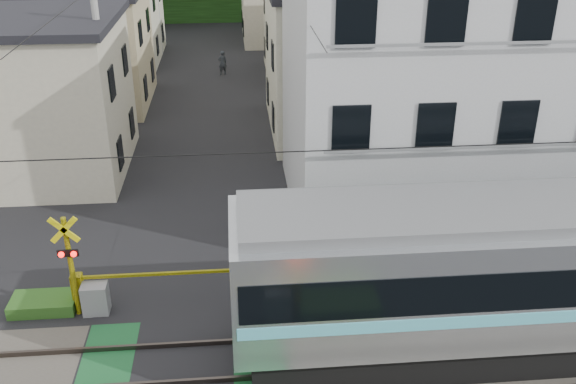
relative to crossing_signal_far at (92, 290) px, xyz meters
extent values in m
cube|color=#3F3833|center=(2.59, -3.15, -0.64)|extent=(120.00, 0.08, 0.14)
cube|color=#3F3833|center=(2.59, -1.75, -0.64)|extent=(120.00, 0.08, 0.14)
cube|color=black|center=(6.85, -2.45, -0.38)|extent=(2.65, 2.43, 0.66)
cube|color=black|center=(3.91, -2.45, 2.15)|extent=(0.10, 2.66, 1.73)
cylinder|color=yellow|center=(-0.41, -0.05, 0.79)|extent=(0.14, 0.14, 3.00)
cube|color=yellow|center=(-0.41, -0.15, 1.99)|extent=(0.77, 0.05, 0.77)
cube|color=yellow|center=(-0.41, -0.15, 1.99)|extent=(0.77, 0.05, 0.77)
cube|color=black|center=(-0.41, -0.15, 1.29)|extent=(0.55, 0.05, 0.20)
sphere|color=#FF0C07|center=(-0.57, -0.21, 1.29)|extent=(0.16, 0.16, 0.16)
sphere|color=#FF0C07|center=(-0.25, -0.21, 1.29)|extent=(0.16, 0.16, 0.16)
cube|color=gray|center=(0.09, -0.05, -0.26)|extent=(0.70, 0.50, 0.90)
cube|color=yellow|center=(-0.41, 0.20, -0.16)|extent=(0.30, 0.30, 1.10)
cube|color=yellow|center=(1.84, 0.20, 0.29)|extent=(4.20, 0.08, 0.08)
cube|color=silver|center=(11.09, 5.85, 3.79)|extent=(10.00, 8.00, 9.00)
cube|color=black|center=(7.39, 1.82, 0.79)|extent=(1.10, 0.06, 1.40)
cube|color=black|center=(9.84, 1.82, 0.79)|extent=(1.10, 0.06, 1.40)
cube|color=black|center=(12.29, 1.82, 0.79)|extent=(1.10, 0.06, 1.40)
cube|color=gray|center=(11.09, 1.60, 0.19)|extent=(9.00, 0.06, 0.08)
cube|color=black|center=(7.39, 1.82, 3.79)|extent=(1.10, 0.06, 1.40)
cube|color=black|center=(9.84, 1.82, 3.79)|extent=(1.10, 0.06, 1.40)
cube|color=black|center=(12.29, 1.82, 3.79)|extent=(1.10, 0.06, 1.40)
cube|color=gray|center=(11.09, 1.60, 3.19)|extent=(9.00, 0.06, 0.08)
cube|color=black|center=(7.39, 1.82, 6.79)|extent=(1.10, 0.06, 1.40)
cube|color=black|center=(9.84, 1.82, 6.79)|extent=(1.10, 0.06, 1.40)
cube|color=black|center=(12.29, 1.82, 6.79)|extent=(1.10, 0.06, 1.40)
cube|color=gray|center=(11.09, 1.60, 6.19)|extent=(9.00, 0.06, 0.08)
cube|color=beige|center=(-3.91, 10.35, 2.29)|extent=(7.00, 7.00, 6.00)
cube|color=black|center=(-3.91, 10.35, 5.44)|extent=(7.35, 7.35, 0.30)
cube|color=black|center=(-0.38, 8.60, 0.59)|extent=(0.06, 1.00, 1.20)
cube|color=black|center=(-0.38, 12.10, 0.59)|extent=(0.06, 1.00, 1.20)
cube|color=black|center=(-0.38, 8.60, 3.39)|extent=(0.06, 1.00, 1.20)
cube|color=black|center=(-0.38, 12.10, 3.39)|extent=(0.06, 1.00, 1.20)
cube|color=beige|center=(9.39, 14.35, 2.54)|extent=(7.00, 8.00, 6.50)
cube|color=black|center=(5.86, 12.35, 0.59)|extent=(0.06, 1.00, 1.20)
cube|color=black|center=(5.86, 16.35, 0.59)|extent=(0.06, 1.00, 1.20)
cube|color=black|center=(5.86, 12.35, 3.39)|extent=(0.06, 1.00, 1.20)
cube|color=black|center=(5.86, 16.35, 3.39)|extent=(0.06, 1.00, 1.20)
cube|color=#C1B188|center=(-4.41, 19.35, 2.19)|extent=(8.00, 7.00, 5.80)
cube|color=black|center=(-0.38, 17.60, 0.59)|extent=(0.06, 1.00, 1.20)
cube|color=black|center=(-0.38, 21.10, 0.59)|extent=(0.06, 1.00, 1.20)
cube|color=black|center=(-0.38, 17.60, 3.39)|extent=(0.06, 1.00, 1.20)
cube|color=black|center=(-0.38, 21.10, 3.39)|extent=(0.06, 1.00, 1.20)
cube|color=beige|center=(9.79, 24.35, 2.39)|extent=(7.00, 7.00, 6.20)
cube|color=black|center=(6.26, 22.60, 0.59)|extent=(0.06, 1.00, 1.20)
cube|color=black|center=(6.26, 26.10, 0.59)|extent=(0.06, 1.00, 1.20)
cube|color=black|center=(6.26, 22.60, 3.39)|extent=(0.06, 1.00, 1.20)
cube|color=black|center=(6.26, 26.10, 3.39)|extent=(0.06, 1.00, 1.20)
cube|color=beige|center=(-4.21, 29.35, 2.29)|extent=(7.00, 8.00, 6.00)
cube|color=black|center=(-0.68, 27.35, 0.59)|extent=(0.06, 1.00, 1.20)
cube|color=black|center=(-0.68, 31.35, 0.59)|extent=(0.06, 1.00, 1.20)
cube|color=black|center=(-0.68, 27.35, 3.39)|extent=(0.06, 1.00, 1.20)
cube|color=black|center=(5.06, 32.60, 0.59)|extent=(0.06, 1.00, 1.20)
cube|color=black|center=(5.06, 36.10, 0.59)|extent=(0.06, 1.00, 1.20)
cube|color=#1E4617|center=(2.59, 46.35, 0.29)|extent=(40.00, 10.00, 2.00)
cube|color=black|center=(8.59, -2.45, 4.89)|extent=(60.00, 0.02, 0.02)
cylinder|color=#A5A5A0|center=(-0.81, 9.35, 3.29)|extent=(0.26, 0.26, 8.00)
cylinder|color=#A5A5A0|center=(6.19, 18.35, 3.29)|extent=(0.26, 0.26, 8.00)
imported|color=#31363D|center=(3.52, 24.56, 0.04)|extent=(0.64, 0.52, 1.50)
cube|color=#2D5E1E|center=(-1.41, 0.25, -0.53)|extent=(1.80, 1.00, 0.36)
cube|color=#2D5E1E|center=(7.19, -0.45, -0.56)|extent=(1.50, 0.90, 0.30)
camera|label=1|loc=(4.06, -15.12, 10.04)|focal=40.00mm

